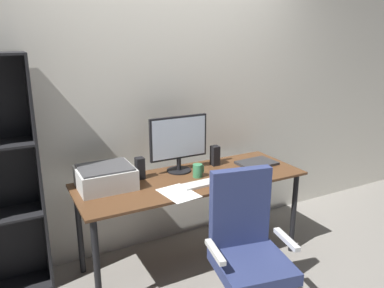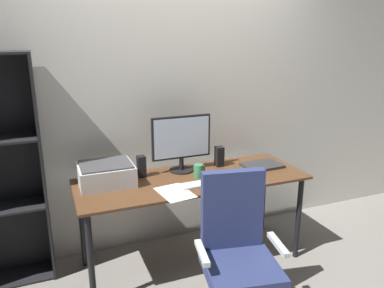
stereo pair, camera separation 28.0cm
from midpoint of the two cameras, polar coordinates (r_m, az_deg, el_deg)
ground_plane at (r=3.28m, az=2.62°, el=-17.36°), size 12.00×12.00×0.00m
back_wall at (r=3.24m, az=-0.75°, el=7.06°), size 6.40×0.10×2.60m
desk at (r=2.97m, az=2.78°, el=-6.69°), size 1.80×0.66×0.74m
monitor at (r=3.01m, az=1.03°, el=0.53°), size 0.49×0.20×0.46m
keyboard at (r=2.80m, az=3.92°, el=-6.22°), size 0.29×0.12×0.02m
mouse at (r=2.88m, az=8.20°, el=-5.53°), size 0.06×0.10×0.03m
coffee_mug at (r=2.94m, az=3.79°, el=-4.18°), size 0.09×0.08×0.10m
laptop at (r=3.27m, az=13.07°, el=-3.23°), size 0.33×0.25×0.02m
speaker_left at (r=2.95m, az=-5.04°, el=-3.47°), size 0.06×0.07×0.17m
speaker_right at (r=3.20m, az=6.70°, el=-1.94°), size 0.06×0.07×0.17m
printer at (r=2.84m, az=-10.24°, el=-4.55°), size 0.40×0.34×0.16m
paper_sheet at (r=2.67m, az=0.40°, el=-7.47°), size 0.25×0.32×0.00m
office_chair at (r=2.48m, az=10.31°, el=-17.20°), size 0.56×0.55×1.01m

